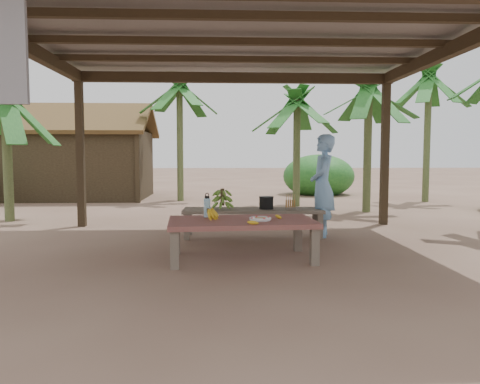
{
  "coord_description": "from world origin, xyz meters",
  "views": [
    {
      "loc": [
        -0.3,
        -6.31,
        1.31
      ],
      "look_at": [
        -0.01,
        0.04,
        0.8
      ],
      "focal_mm": 35.0,
      "sensor_mm": 36.0,
      "label": 1
    }
  ],
  "objects_px": {
    "cooking_pot": "(266,203)",
    "woman": "(323,186)",
    "work_table": "(242,225)",
    "water_flask": "(207,207)",
    "ripe_banana_bunch": "(208,213)",
    "bench": "(253,212)",
    "plate": "(260,219)"
  },
  "relations": [
    {
      "from": "cooking_pot",
      "to": "work_table",
      "type": "bearing_deg",
      "value": -106.67
    },
    {
      "from": "plate",
      "to": "cooking_pot",
      "type": "relative_size",
      "value": 1.21
    },
    {
      "from": "cooking_pot",
      "to": "bench",
      "type": "bearing_deg",
      "value": 176.99
    },
    {
      "from": "ripe_banana_bunch",
      "to": "woman",
      "type": "bearing_deg",
      "value": 40.34
    },
    {
      "from": "ripe_banana_bunch",
      "to": "woman",
      "type": "height_order",
      "value": "woman"
    },
    {
      "from": "woman",
      "to": "ripe_banana_bunch",
      "type": "bearing_deg",
      "value": -37.73
    },
    {
      "from": "woman",
      "to": "cooking_pot",
      "type": "bearing_deg",
      "value": -76.68
    },
    {
      "from": "plate",
      "to": "water_flask",
      "type": "height_order",
      "value": "water_flask"
    },
    {
      "from": "cooking_pot",
      "to": "woman",
      "type": "bearing_deg",
      "value": 1.39
    },
    {
      "from": "bench",
      "to": "woman",
      "type": "relative_size",
      "value": 1.36
    },
    {
      "from": "ripe_banana_bunch",
      "to": "work_table",
      "type": "bearing_deg",
      "value": -9.37
    },
    {
      "from": "water_flask",
      "to": "cooking_pot",
      "type": "height_order",
      "value": "water_flask"
    },
    {
      "from": "plate",
      "to": "woman",
      "type": "height_order",
      "value": "woman"
    },
    {
      "from": "cooking_pot",
      "to": "woman",
      "type": "height_order",
      "value": "woman"
    },
    {
      "from": "water_flask",
      "to": "ripe_banana_bunch",
      "type": "bearing_deg",
      "value": -85.7
    },
    {
      "from": "work_table",
      "to": "plate",
      "type": "distance_m",
      "value": 0.25
    },
    {
      "from": "bench",
      "to": "water_flask",
      "type": "height_order",
      "value": "water_flask"
    },
    {
      "from": "water_flask",
      "to": "woman",
      "type": "relative_size",
      "value": 0.19
    },
    {
      "from": "cooking_pot",
      "to": "ripe_banana_bunch",
      "type": "bearing_deg",
      "value": -120.68
    },
    {
      "from": "work_table",
      "to": "ripe_banana_bunch",
      "type": "height_order",
      "value": "ripe_banana_bunch"
    },
    {
      "from": "bench",
      "to": "ripe_banana_bunch",
      "type": "height_order",
      "value": "ripe_banana_bunch"
    },
    {
      "from": "ripe_banana_bunch",
      "to": "water_flask",
      "type": "height_order",
      "value": "water_flask"
    },
    {
      "from": "work_table",
      "to": "cooking_pot",
      "type": "bearing_deg",
      "value": 69.43
    },
    {
      "from": "bench",
      "to": "water_flask",
      "type": "distance_m",
      "value": 1.5
    },
    {
      "from": "ripe_banana_bunch",
      "to": "plate",
      "type": "xyz_separation_m",
      "value": [
        0.65,
        -0.15,
        -0.06
      ]
    },
    {
      "from": "bench",
      "to": "plate",
      "type": "bearing_deg",
      "value": -89.13
    },
    {
      "from": "water_flask",
      "to": "cooking_pot",
      "type": "distance_m",
      "value": 1.59
    },
    {
      "from": "plate",
      "to": "cooking_pot",
      "type": "xyz_separation_m",
      "value": [
        0.24,
        1.64,
        0.03
      ]
    },
    {
      "from": "plate",
      "to": "cooking_pot",
      "type": "bearing_deg",
      "value": 81.61
    },
    {
      "from": "bench",
      "to": "plate",
      "type": "xyz_separation_m",
      "value": [
        -0.03,
        -1.65,
        0.12
      ]
    },
    {
      "from": "ripe_banana_bunch",
      "to": "plate",
      "type": "relative_size",
      "value": 0.92
    },
    {
      "from": "work_table",
      "to": "water_flask",
      "type": "distance_m",
      "value": 0.55
    }
  ]
}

